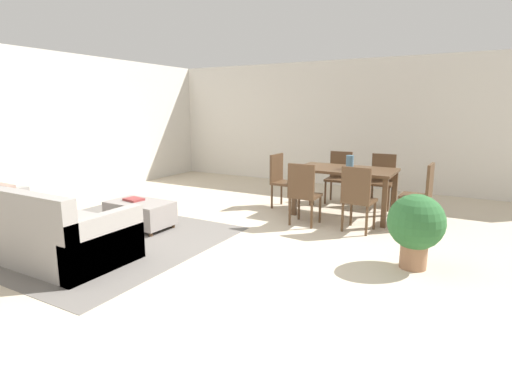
# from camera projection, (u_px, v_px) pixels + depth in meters

# --- Properties ---
(ground_plane) EXTENTS (10.80, 10.80, 0.00)m
(ground_plane) POSITION_uv_depth(u_px,v_px,m) (229.00, 262.00, 4.42)
(ground_plane) COLOR beige
(wall_back) EXTENTS (9.00, 0.12, 2.70)m
(wall_back) POSITION_uv_depth(u_px,v_px,m) (356.00, 124.00, 8.44)
(wall_back) COLOR silver
(wall_back) RESTS_ON ground_plane
(wall_left) EXTENTS (0.12, 11.00, 2.70)m
(wall_left) POSITION_uv_depth(u_px,v_px,m) (23.00, 128.00, 6.75)
(wall_left) COLOR silver
(wall_left) RESTS_ON ground_plane
(area_rug) EXTENTS (3.00, 2.80, 0.01)m
(area_rug) POSITION_uv_depth(u_px,v_px,m) (97.00, 239.00, 5.18)
(area_rug) COLOR slate
(area_rug) RESTS_ON ground_plane
(couch) EXTENTS (2.28, 0.99, 0.86)m
(couch) POSITION_uv_depth(u_px,v_px,m) (38.00, 231.00, 4.59)
(couch) COLOR gray
(couch) RESTS_ON ground_plane
(ottoman_table) EXTENTS (0.92, 0.55, 0.39)m
(ottoman_table) POSITION_uv_depth(u_px,v_px,m) (140.00, 213.00, 5.63)
(ottoman_table) COLOR gray
(ottoman_table) RESTS_ON ground_plane
(dining_table) EXTENTS (1.52, 0.89, 0.76)m
(dining_table) POSITION_uv_depth(u_px,v_px,m) (345.00, 175.00, 6.22)
(dining_table) COLOR #513823
(dining_table) RESTS_ON ground_plane
(dining_chair_near_left) EXTENTS (0.40, 0.40, 0.92)m
(dining_chair_near_left) POSITION_uv_depth(u_px,v_px,m) (303.00, 191.00, 5.69)
(dining_chair_near_left) COLOR #513823
(dining_chair_near_left) RESTS_ON ground_plane
(dining_chair_near_right) EXTENTS (0.43, 0.43, 0.92)m
(dining_chair_near_right) POSITION_uv_depth(u_px,v_px,m) (358.00, 195.00, 5.38)
(dining_chair_near_right) COLOR #513823
(dining_chair_near_right) RESTS_ON ground_plane
(dining_chair_far_left) EXTENTS (0.41, 0.41, 0.92)m
(dining_chair_far_left) POSITION_uv_depth(u_px,v_px,m) (339.00, 174.00, 7.14)
(dining_chair_far_left) COLOR #513823
(dining_chair_far_left) RESTS_ON ground_plane
(dining_chair_far_right) EXTENTS (0.41, 0.41, 0.92)m
(dining_chair_far_right) POSITION_uv_depth(u_px,v_px,m) (382.00, 178.00, 6.77)
(dining_chair_far_right) COLOR #513823
(dining_chair_far_right) RESTS_ON ground_plane
(dining_chair_head_east) EXTENTS (0.42, 0.42, 0.92)m
(dining_chair_head_east) POSITION_uv_depth(u_px,v_px,m) (422.00, 191.00, 5.67)
(dining_chair_head_east) COLOR #513823
(dining_chair_head_east) RESTS_ON ground_plane
(dining_chair_head_west) EXTENTS (0.42, 0.42, 0.92)m
(dining_chair_head_west) POSITION_uv_depth(u_px,v_px,m) (281.00, 178.00, 6.77)
(dining_chair_head_west) COLOR #513823
(dining_chair_head_west) RESTS_ON ground_plane
(vase_centerpiece) EXTENTS (0.12, 0.12, 0.21)m
(vase_centerpiece) POSITION_uv_depth(u_px,v_px,m) (350.00, 162.00, 6.11)
(vase_centerpiece) COLOR slate
(vase_centerpiece) RESTS_ON dining_table
(book_on_ottoman) EXTENTS (0.28, 0.23, 0.03)m
(book_on_ottoman) POSITION_uv_depth(u_px,v_px,m) (134.00, 199.00, 5.67)
(book_on_ottoman) COLOR maroon
(book_on_ottoman) RESTS_ON ottoman_table
(potted_plant) EXTENTS (0.59, 0.59, 0.81)m
(potted_plant) POSITION_uv_depth(u_px,v_px,m) (416.00, 225.00, 4.16)
(potted_plant) COLOR #996B4C
(potted_plant) RESTS_ON ground_plane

